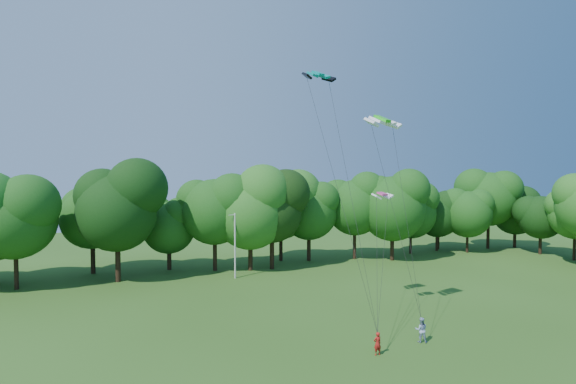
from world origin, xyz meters
name	(u,v)px	position (x,y,z in m)	size (l,w,h in m)	color
utility_pole	(235,245)	(-0.78, 30.65, 3.83)	(1.47, 0.33, 7.41)	beige
kite_flyer_left	(377,344)	(3.25, 6.50, 0.76)	(0.56, 0.37, 1.52)	#B21C16
kite_flyer_right	(421,330)	(7.33, 7.43, 0.88)	(0.86, 0.67, 1.77)	#92A5CA
kite_teal	(318,73)	(1.78, 13.05, 19.55)	(2.69, 1.58, 0.57)	#048C85
kite_green	(382,119)	(6.49, 11.48, 16.12)	(3.27, 2.15, 0.70)	green
kite_pink	(382,194)	(8.04, 13.92, 10.20)	(1.81, 0.99, 0.31)	#D43B82
tree_back_center	(272,209)	(4.65, 34.00, 7.45)	(8.21, 8.21, 11.94)	#312413
tree_back_east	(438,206)	(33.44, 39.04, 6.78)	(7.46, 7.46, 10.86)	#311E13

